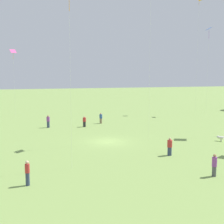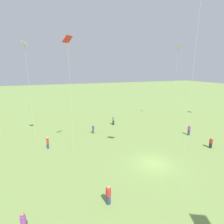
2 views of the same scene
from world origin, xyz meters
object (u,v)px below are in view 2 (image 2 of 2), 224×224
Objects in this scene: kite_4 at (68,45)px; person_1 at (189,130)px; kite_1 at (178,52)px; person_3 at (24,223)px; person_2 at (211,143)px; kite_8 at (25,48)px; person_9 at (93,129)px; person_8 at (48,143)px; person_5 at (113,121)px; person_7 at (108,195)px.

person_1 is at bearing -175.08° from kite_4.
kite_1 is 24.68m from kite_4.
kite_4 is at bearing -135.22° from person_3.
person_2 is at bearing 11.54° from person_1.
person_9 is at bearing -36.08° from kite_8.
kite_1 is (-26.40, -4.75, 13.76)m from person_8.
person_2 is 1.00× the size of person_9.
person_1 is 16.95m from person_9.
person_2 reaches higher than person_9.
person_2 is at bearing -25.38° from person_5.
kite_8 is (24.21, -10.62, 13.30)m from person_2.
person_9 is at bearing -137.78° from person_3.
person_5 is 1.02× the size of person_8.
person_7 is at bearing 44.31° from kite_1.
person_9 is 0.11× the size of kite_4.
kite_1 reaches higher than person_8.
person_5 is at bearing -113.45° from person_1.
person_1 is at bearing -11.59° from person_5.
person_2 is 23.98m from person_8.
kite_1 reaches higher than person_5.
kite_8 is (14.78, 4.68, 13.17)m from person_5.
person_7 is 1.09× the size of person_9.
person_8 reaches higher than person_2.
kite_4 is (19.25, -4.79, 13.33)m from person_2.
person_5 is 19.32m from kite_1.
person_3 is at bearing 37.97° from kite_1.
person_1 is 1.13× the size of person_9.
kite_4 is (23.21, 8.38, -0.57)m from kite_1.
person_3 is 0.12× the size of kite_8.
person_1 is 0.11× the size of kite_1.
kite_1 is (-3.08, -8.01, 13.79)m from person_1.
person_3 is 1.10× the size of person_9.
person_1 is 27.38m from person_3.
person_9 is at bearing 8.23° from kite_1.
person_7 is 14.10m from person_8.
kite_8 is (4.96, -5.84, -0.03)m from kite_4.
person_1 is 1.04× the size of person_7.
person_7 is (8.44, 20.21, -0.05)m from person_5.
kite_1 is (-18.59, -1.16, 13.89)m from person_9.
person_2 is at bearing 169.90° from kite_4.
person_8 is at bearing -95.72° from kite_8.
kite_4 is (9.83, 10.52, 13.20)m from person_5.
person_2 is at bearing 173.98° from person_3.
person_9 is (15.51, -6.85, -0.10)m from person_1.
person_9 is at bearing -156.21° from person_7.
person_3 is at bearing -177.28° from person_9.
kite_8 is at bearing -123.18° from person_7.
kite_8 reaches higher than person_1.
person_3 is (24.38, 5.45, 0.10)m from person_2.
person_5 is at bearing -25.79° from person_9.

